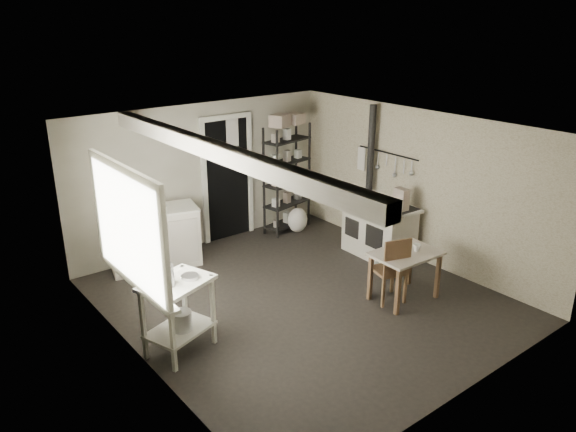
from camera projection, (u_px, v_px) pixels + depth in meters
floor at (302, 299)px, 7.49m from camera, size 5.00×5.00×0.00m
ceiling at (304, 129)px, 6.70m from camera, size 5.00×5.00×0.00m
wall_back at (203, 176)px, 8.94m from camera, size 4.50×0.02×2.30m
wall_front at (473, 292)px, 5.25m from camera, size 4.50×0.02×2.30m
wall_left at (135, 266)px, 5.79m from camera, size 0.02×5.00×2.30m
wall_right at (418, 186)px, 8.40m from camera, size 0.02×5.00×2.30m
window at (127, 228)px, 5.83m from camera, size 0.12×1.76×1.28m
doorway at (228, 180)px, 9.23m from camera, size 0.96×0.10×2.08m
ceiling_beam at (218, 152)px, 6.03m from camera, size 0.18×5.00×0.18m
wallpaper_panel at (418, 186)px, 8.40m from camera, size 0.01×5.00×2.30m
utensil_rail at (387, 153)px, 8.67m from camera, size 0.06×1.20×0.44m
prep_table at (179, 319)px, 6.24m from camera, size 0.89×0.76×0.87m
stockpot at (161, 280)px, 5.96m from camera, size 0.33×0.33×0.30m
saucepan at (190, 280)px, 6.16m from camera, size 0.20×0.20×0.11m
bucket at (182, 322)px, 6.22m from camera, size 0.26×0.26×0.25m
base_cabinets at (154, 237)px, 8.33m from camera, size 1.46×0.90×0.89m
mixing_bowl at (159, 205)px, 8.18m from camera, size 0.39×0.39×0.07m
counter_cup at (132, 212)px, 7.85m from camera, size 0.14×0.14×0.10m
shelf_rack at (287, 177)px, 9.56m from camera, size 0.92×0.50×1.85m
shelf_jar at (276, 157)px, 9.22m from camera, size 0.11×0.11×0.18m
storage_box_a at (280, 117)px, 9.07m from camera, size 0.36×0.34×0.20m
storage_box_b at (295, 115)px, 9.32m from camera, size 0.32×0.31×0.17m
stove at (379, 229)px, 8.69m from camera, size 0.64×1.11×0.86m
stovepipe at (371, 148)px, 8.80m from camera, size 0.11×0.11×1.36m
side_ledge at (401, 237)px, 8.40m from camera, size 0.60×0.39×0.86m
oats_box at (401, 200)px, 8.24m from camera, size 0.15×0.23×0.32m
work_table at (404, 273)px, 7.39m from camera, size 0.90×0.65×0.67m
table_cup at (417, 241)px, 7.29m from camera, size 0.12×0.12×0.10m
chair at (389, 266)px, 7.32m from camera, size 0.49×0.50×0.93m
flour_sack at (298, 219)px, 9.69m from camera, size 0.45×0.42×0.43m
floor_crock at (374, 265)px, 8.34m from camera, size 0.14×0.14×0.16m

